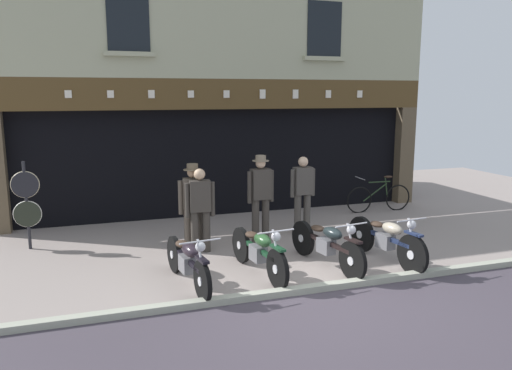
{
  "coord_description": "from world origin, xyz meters",
  "views": [
    {
      "loc": [
        -3.07,
        -6.46,
        2.96
      ],
      "look_at": [
        -0.04,
        2.7,
        1.19
      ],
      "focal_mm": 35.05,
      "sensor_mm": 36.0,
      "label": 1
    }
  ],
  "objects_px": {
    "motorcycle_center_right": "(386,239)",
    "motorcycle_left": "(188,261)",
    "salesman_right": "(303,191)",
    "assistant_far_right": "(200,207)",
    "shopkeeper_center": "(261,195)",
    "motorcycle_center": "(327,243)",
    "salesman_left": "(193,202)",
    "leaning_bicycle": "(379,197)",
    "motorcycle_center_left": "(259,250)",
    "tyre_sign_pole": "(26,200)",
    "advert_board_near": "(292,138)"
  },
  "relations": [
    {
      "from": "motorcycle_center_left",
      "to": "motorcycle_center",
      "type": "height_order",
      "value": "motorcycle_center"
    },
    {
      "from": "motorcycle_center",
      "to": "motorcycle_center_right",
      "type": "relative_size",
      "value": 1.02
    },
    {
      "from": "motorcycle_left",
      "to": "motorcycle_center",
      "type": "relative_size",
      "value": 0.95
    },
    {
      "from": "salesman_left",
      "to": "advert_board_near",
      "type": "distance_m",
      "value": 4.2
    },
    {
      "from": "motorcycle_left",
      "to": "tyre_sign_pole",
      "type": "bearing_deg",
      "value": -55.83
    },
    {
      "from": "motorcycle_left",
      "to": "assistant_far_right",
      "type": "distance_m",
      "value": 1.77
    },
    {
      "from": "advert_board_near",
      "to": "leaning_bicycle",
      "type": "xyz_separation_m",
      "value": [
        1.99,
        -1.04,
        -1.48
      ]
    },
    {
      "from": "motorcycle_center",
      "to": "motorcycle_left",
      "type": "bearing_deg",
      "value": -6.86
    },
    {
      "from": "motorcycle_left",
      "to": "salesman_left",
      "type": "xyz_separation_m",
      "value": [
        0.46,
        1.83,
        0.51
      ]
    },
    {
      "from": "salesman_left",
      "to": "tyre_sign_pole",
      "type": "height_order",
      "value": "tyre_sign_pole"
    },
    {
      "from": "leaning_bicycle",
      "to": "advert_board_near",
      "type": "bearing_deg",
      "value": 64.85
    },
    {
      "from": "motorcycle_center_right",
      "to": "assistant_far_right",
      "type": "height_order",
      "value": "assistant_far_right"
    },
    {
      "from": "motorcycle_left",
      "to": "motorcycle_center_right",
      "type": "relative_size",
      "value": 0.97
    },
    {
      "from": "leaning_bicycle",
      "to": "motorcycle_center_right",
      "type": "bearing_deg",
      "value": 152.26
    },
    {
      "from": "motorcycle_center_right",
      "to": "tyre_sign_pole",
      "type": "height_order",
      "value": "tyre_sign_pole"
    },
    {
      "from": "salesman_left",
      "to": "shopkeeper_center",
      "type": "relative_size",
      "value": 0.94
    },
    {
      "from": "motorcycle_center_left",
      "to": "shopkeeper_center",
      "type": "xyz_separation_m",
      "value": [
        0.62,
        1.74,
        0.56
      ]
    },
    {
      "from": "motorcycle_left",
      "to": "motorcycle_center_left",
      "type": "relative_size",
      "value": 0.99
    },
    {
      "from": "motorcycle_center_right",
      "to": "salesman_right",
      "type": "xyz_separation_m",
      "value": [
        -0.67,
        2.17,
        0.49
      ]
    },
    {
      "from": "assistant_far_right",
      "to": "shopkeeper_center",
      "type": "bearing_deg",
      "value": -165.65
    },
    {
      "from": "tyre_sign_pole",
      "to": "advert_board_near",
      "type": "bearing_deg",
      "value": 15.22
    },
    {
      "from": "shopkeeper_center",
      "to": "tyre_sign_pole",
      "type": "height_order",
      "value": "shopkeeper_center"
    },
    {
      "from": "salesman_right",
      "to": "motorcycle_left",
      "type": "bearing_deg",
      "value": 34.57
    },
    {
      "from": "motorcycle_center_left",
      "to": "salesman_right",
      "type": "height_order",
      "value": "salesman_right"
    },
    {
      "from": "motorcycle_left",
      "to": "salesman_left",
      "type": "bearing_deg",
      "value": -111.94
    },
    {
      "from": "shopkeeper_center",
      "to": "assistant_far_right",
      "type": "xyz_separation_m",
      "value": [
        -1.28,
        -0.24,
        -0.1
      ]
    },
    {
      "from": "shopkeeper_center",
      "to": "assistant_far_right",
      "type": "bearing_deg",
      "value": 6.31
    },
    {
      "from": "motorcycle_left",
      "to": "salesman_right",
      "type": "bearing_deg",
      "value": -150.83
    },
    {
      "from": "motorcycle_left",
      "to": "tyre_sign_pole",
      "type": "height_order",
      "value": "tyre_sign_pole"
    },
    {
      "from": "tyre_sign_pole",
      "to": "advert_board_near",
      "type": "xyz_separation_m",
      "value": [
        6.12,
        1.67,
        0.89
      ]
    },
    {
      "from": "tyre_sign_pole",
      "to": "motorcycle_center_left",
      "type": "bearing_deg",
      "value": -35.88
    },
    {
      "from": "motorcycle_left",
      "to": "assistant_far_right",
      "type": "xyz_separation_m",
      "value": [
        0.55,
        1.62,
        0.47
      ]
    },
    {
      "from": "shopkeeper_center",
      "to": "motorcycle_center_right",
      "type": "bearing_deg",
      "value": 128.11
    },
    {
      "from": "salesman_left",
      "to": "motorcycle_center_right",
      "type": "bearing_deg",
      "value": 158.38
    },
    {
      "from": "motorcycle_center_right",
      "to": "motorcycle_left",
      "type": "bearing_deg",
      "value": -7.84
    },
    {
      "from": "motorcycle_left",
      "to": "salesman_left",
      "type": "relative_size",
      "value": 1.18
    },
    {
      "from": "motorcycle_left",
      "to": "shopkeeper_center",
      "type": "relative_size",
      "value": 1.11
    },
    {
      "from": "motorcycle_center_left",
      "to": "assistant_far_right",
      "type": "height_order",
      "value": "assistant_far_right"
    },
    {
      "from": "shopkeeper_center",
      "to": "motorcycle_center",
      "type": "bearing_deg",
      "value": 105.01
    },
    {
      "from": "motorcycle_center",
      "to": "motorcycle_center_right",
      "type": "distance_m",
      "value": 1.1
    },
    {
      "from": "motorcycle_left",
      "to": "tyre_sign_pole",
      "type": "relative_size",
      "value": 1.15
    },
    {
      "from": "leaning_bicycle",
      "to": "tyre_sign_pole",
      "type": "bearing_deg",
      "value": 96.94
    },
    {
      "from": "salesman_left",
      "to": "tyre_sign_pole",
      "type": "xyz_separation_m",
      "value": [
        -3.01,
        1.0,
        0.04
      ]
    },
    {
      "from": "salesman_right",
      "to": "assistant_far_right",
      "type": "height_order",
      "value": "salesman_right"
    },
    {
      "from": "advert_board_near",
      "to": "leaning_bicycle",
      "type": "bearing_deg",
      "value": -27.68
    },
    {
      "from": "salesman_left",
      "to": "leaning_bicycle",
      "type": "height_order",
      "value": "salesman_left"
    },
    {
      "from": "salesman_right",
      "to": "assistant_far_right",
      "type": "xyz_separation_m",
      "value": [
        -2.32,
        -0.54,
        -0.04
      ]
    },
    {
      "from": "leaning_bicycle",
      "to": "salesman_right",
      "type": "bearing_deg",
      "value": 118.31
    },
    {
      "from": "motorcycle_center",
      "to": "salesman_right",
      "type": "bearing_deg",
      "value": -111.39
    },
    {
      "from": "salesman_right",
      "to": "advert_board_near",
      "type": "xyz_separation_m",
      "value": [
        0.7,
        2.34,
        0.92
      ]
    }
  ]
}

